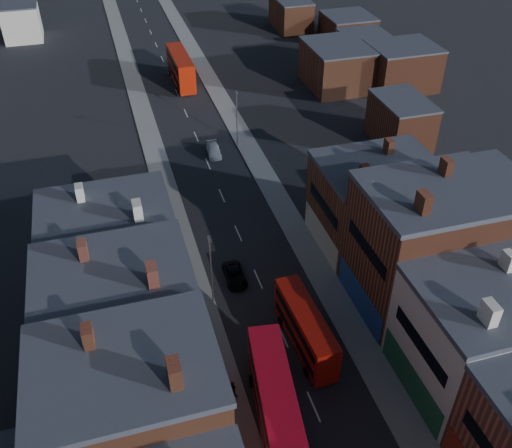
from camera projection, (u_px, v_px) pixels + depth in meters
pavement_west at (167, 195)px, 71.09m from camera, size 3.00×200.00×0.12m
pavement_east at (267, 179)px, 74.01m from camera, size 3.00×200.00×0.12m
lamp_post_2 at (211, 266)px, 53.26m from camera, size 0.25×0.70×8.12m
lamp_post_3 at (237, 115)px, 78.59m from camera, size 0.25×0.70×8.12m
bus_0 at (275, 400)px, 43.86m from camera, size 4.12×11.69×4.94m
bus_1 at (306, 328)px, 50.33m from camera, size 2.80×9.87×4.23m
bus_2 at (181, 68)px, 97.02m from camera, size 3.17×12.09×5.21m
car_2 at (235, 275)px, 58.41m from camera, size 2.04×4.27×1.17m
car_3 at (214, 150)px, 78.84m from camera, size 2.07×4.43×1.25m
ped_1 at (232, 390)px, 46.62m from camera, size 0.95×0.62×1.82m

